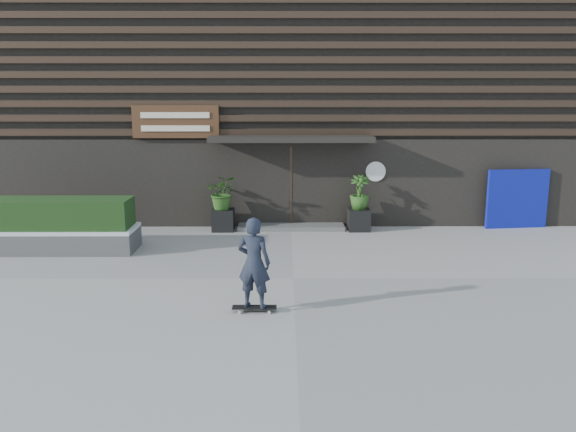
{
  "coord_description": "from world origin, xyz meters",
  "views": [
    {
      "loc": [
        -0.17,
        -11.66,
        3.75
      ],
      "look_at": [
        -0.1,
        1.08,
        1.1
      ],
      "focal_mm": 36.64,
      "sensor_mm": 36.0,
      "label": 1
    }
  ],
  "objects_px": {
    "planter_pot_right": "(359,220)",
    "blue_tarp": "(517,199)",
    "raised_bed": "(64,240)",
    "planter_pot_left": "(223,220)",
    "skateboarder": "(254,263)"
  },
  "relations": [
    {
      "from": "planter_pot_left",
      "to": "skateboarder",
      "type": "bearing_deg",
      "value": -79.28
    },
    {
      "from": "planter_pot_right",
      "to": "planter_pot_left",
      "type": "bearing_deg",
      "value": 180.0
    },
    {
      "from": "raised_bed",
      "to": "planter_pot_left",
      "type": "bearing_deg",
      "value": 30.29
    },
    {
      "from": "skateboarder",
      "to": "raised_bed",
      "type": "bearing_deg",
      "value": 139.42
    },
    {
      "from": "planter_pot_right",
      "to": "raised_bed",
      "type": "relative_size",
      "value": 0.17
    },
    {
      "from": "planter_pot_right",
      "to": "blue_tarp",
      "type": "bearing_deg",
      "value": 3.8
    },
    {
      "from": "raised_bed",
      "to": "blue_tarp",
      "type": "relative_size",
      "value": 1.96
    },
    {
      "from": "planter_pot_right",
      "to": "raised_bed",
      "type": "xyz_separation_m",
      "value": [
        -7.47,
        -2.14,
        -0.05
      ]
    },
    {
      "from": "blue_tarp",
      "to": "skateboarder",
      "type": "bearing_deg",
      "value": -143.89
    },
    {
      "from": "blue_tarp",
      "to": "skateboarder",
      "type": "distance_m",
      "value": 9.72
    },
    {
      "from": "planter_pot_left",
      "to": "blue_tarp",
      "type": "bearing_deg",
      "value": 2.07
    },
    {
      "from": "raised_bed",
      "to": "blue_tarp",
      "type": "xyz_separation_m",
      "value": [
        11.99,
        2.44,
        0.59
      ]
    },
    {
      "from": "planter_pot_right",
      "to": "raised_bed",
      "type": "height_order",
      "value": "planter_pot_right"
    },
    {
      "from": "planter_pot_right",
      "to": "blue_tarp",
      "type": "distance_m",
      "value": 4.56
    },
    {
      "from": "raised_bed",
      "to": "blue_tarp",
      "type": "bearing_deg",
      "value": 11.51
    }
  ]
}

